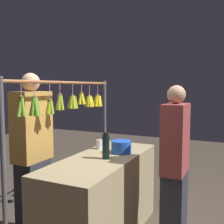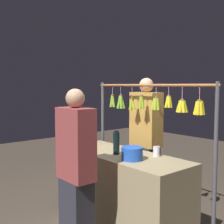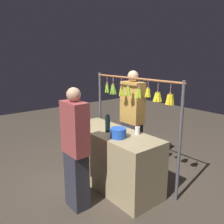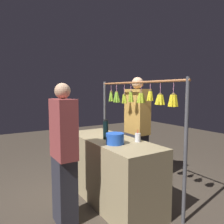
{
  "view_description": "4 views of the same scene",
  "coord_description": "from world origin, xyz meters",
  "px_view_note": "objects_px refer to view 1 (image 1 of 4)",
  "views": [
    {
      "loc": [
        2.51,
        1.32,
        1.65
      ],
      "look_at": [
        -0.25,
        0.0,
        1.36
      ],
      "focal_mm": 43.48,
      "sensor_mm": 36.0,
      "label": 1
    },
    {
      "loc": [
        -2.49,
        2.28,
        1.69
      ],
      "look_at": [
        0.19,
        0.0,
        1.37
      ],
      "focal_mm": 47.48,
      "sensor_mm": 36.0,
      "label": 2
    },
    {
      "loc": [
        -2.69,
        2.18,
        2.04
      ],
      "look_at": [
        0.01,
        0.0,
        1.21
      ],
      "focal_mm": 37.66,
      "sensor_mm": 36.0,
      "label": 3
    },
    {
      "loc": [
        -2.55,
        1.6,
        1.58
      ],
      "look_at": [
        -0.02,
        0.0,
        1.28
      ],
      "focal_mm": 35.06,
      "sensor_mm": 36.0,
      "label": 4
    }
  ],
  "objects_px": {
    "vendor_person": "(33,157)",
    "customer_person": "(175,169)",
    "blue_bucket": "(121,147)",
    "drink_cup": "(99,144)",
    "water_bottle": "(106,146)"
  },
  "relations": [
    {
      "from": "water_bottle",
      "to": "blue_bucket",
      "type": "relative_size",
      "value": 1.21
    },
    {
      "from": "customer_person",
      "to": "vendor_person",
      "type": "bearing_deg",
      "value": -73.12
    },
    {
      "from": "customer_person",
      "to": "water_bottle",
      "type": "bearing_deg",
      "value": -74.62
    },
    {
      "from": "drink_cup",
      "to": "vendor_person",
      "type": "height_order",
      "value": "vendor_person"
    },
    {
      "from": "drink_cup",
      "to": "vendor_person",
      "type": "relative_size",
      "value": 0.09
    },
    {
      "from": "drink_cup",
      "to": "vendor_person",
      "type": "distance_m",
      "value": 0.79
    },
    {
      "from": "vendor_person",
      "to": "customer_person",
      "type": "relative_size",
      "value": 1.08
    },
    {
      "from": "drink_cup",
      "to": "customer_person",
      "type": "relative_size",
      "value": 0.1
    },
    {
      "from": "blue_bucket",
      "to": "vendor_person",
      "type": "height_order",
      "value": "vendor_person"
    },
    {
      "from": "water_bottle",
      "to": "drink_cup",
      "type": "height_order",
      "value": "water_bottle"
    },
    {
      "from": "drink_cup",
      "to": "customer_person",
      "type": "bearing_deg",
      "value": 79.32
    },
    {
      "from": "blue_bucket",
      "to": "customer_person",
      "type": "xyz_separation_m",
      "value": [
        0.12,
        0.63,
        -0.15
      ]
    },
    {
      "from": "water_bottle",
      "to": "blue_bucket",
      "type": "distance_m",
      "value": 0.31
    },
    {
      "from": "water_bottle",
      "to": "customer_person",
      "type": "bearing_deg",
      "value": 105.38
    },
    {
      "from": "vendor_person",
      "to": "customer_person",
      "type": "xyz_separation_m",
      "value": [
        -0.44,
        1.44,
        -0.06
      ]
    }
  ]
}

